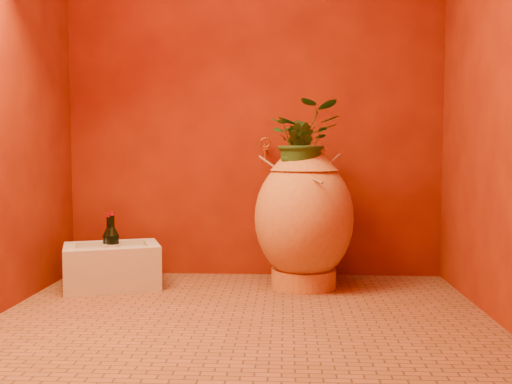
# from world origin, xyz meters

# --- Properties ---
(floor) EXTENTS (2.50, 2.50, 0.00)m
(floor) POSITION_xyz_m (0.00, 0.00, 0.00)
(floor) COLOR brown
(floor) RESTS_ON ground
(wall_back) EXTENTS (2.50, 0.02, 2.50)m
(wall_back) POSITION_xyz_m (0.00, 1.00, 1.25)
(wall_back) COLOR #5E1305
(wall_back) RESTS_ON ground
(wall_right) EXTENTS (0.02, 2.00, 2.50)m
(wall_right) POSITION_xyz_m (1.25, 0.00, 1.25)
(wall_right) COLOR #5E1305
(wall_right) RESTS_ON ground
(amphora) EXTENTS (0.63, 0.63, 0.87)m
(amphora) POSITION_xyz_m (0.33, 0.65, 0.43)
(amphora) COLOR #C87D38
(amphora) RESTS_ON floor
(stone_basin) EXTENTS (0.66, 0.57, 0.27)m
(stone_basin) POSITION_xyz_m (-0.85, 0.58, 0.13)
(stone_basin) COLOR #BFB59E
(stone_basin) RESTS_ON floor
(wine_bottle_a) EXTENTS (0.08, 0.08, 0.31)m
(wine_bottle_a) POSITION_xyz_m (-0.87, 0.58, 0.26)
(wine_bottle_a) COLOR black
(wine_bottle_a) RESTS_ON stone_basin
(wine_bottle_b) EXTENTS (0.08, 0.08, 0.33)m
(wine_bottle_b) POSITION_xyz_m (-0.82, 0.52, 0.26)
(wine_bottle_b) COLOR black
(wine_bottle_b) RESTS_ON stone_basin
(wine_bottle_c) EXTENTS (0.08, 0.08, 0.32)m
(wine_bottle_c) POSITION_xyz_m (-0.84, 0.55, 0.26)
(wine_bottle_c) COLOR black
(wine_bottle_c) RESTS_ON stone_basin
(wall_tap) EXTENTS (0.07, 0.15, 0.17)m
(wall_tap) POSITION_xyz_m (0.08, 0.92, 0.85)
(wall_tap) COLOR #AC6B27
(wall_tap) RESTS_ON wall_back
(plant_main) EXTENTS (0.46, 0.41, 0.47)m
(plant_main) POSITION_xyz_m (0.33, 0.63, 0.91)
(plant_main) COLOR #1F4719
(plant_main) RESTS_ON amphora
(plant_side) EXTENTS (0.24, 0.21, 0.36)m
(plant_side) POSITION_xyz_m (0.28, 0.59, 0.83)
(plant_side) COLOR #1F4719
(plant_side) RESTS_ON amphora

